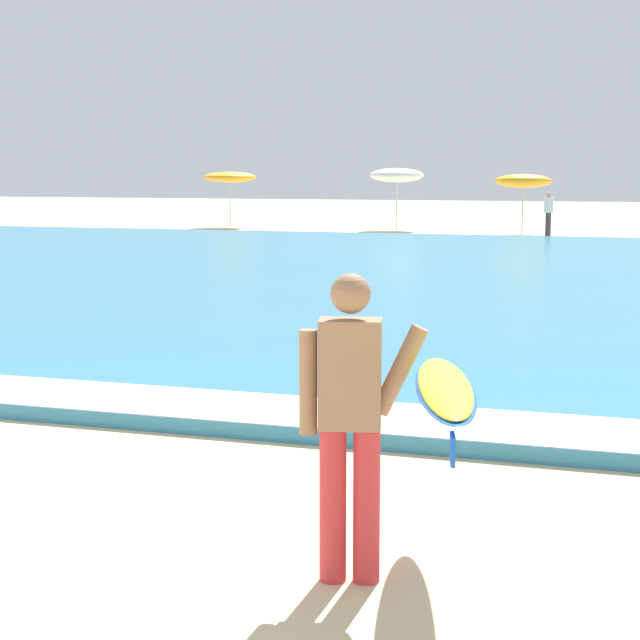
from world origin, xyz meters
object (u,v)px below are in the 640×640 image
object	(u,v)px
beach_umbrella_0	(230,177)
beachgoer_near_row_left	(548,213)
surfer_with_board	(394,402)
beach_umbrella_1	(397,175)
beach_umbrella_2	(523,181)

from	to	relation	value
beach_umbrella_0	beachgoer_near_row_left	bearing A→B (deg)	-10.55
surfer_with_board	beach_umbrella_0	bearing A→B (deg)	114.43
beach_umbrella_0	beach_umbrella_1	xyz separation A→B (m)	(7.06, 0.06, 0.08)
beach_umbrella_0	beach_umbrella_2	world-z (taller)	beach_umbrella_0
beach_umbrella_1	beachgoer_near_row_left	size ratio (longest dim) A/B	1.54
beach_umbrella_0	surfer_with_board	bearing A→B (deg)	-65.57
surfer_with_board	beach_umbrella_1	bearing A→B (deg)	104.17
beach_umbrella_0	beachgoer_near_row_left	distance (m)	13.51
surfer_with_board	beach_umbrella_2	size ratio (longest dim) A/B	1.08
surfer_with_board	beachgoer_near_row_left	xyz separation A→B (m)	(-2.72, 32.64, -0.18)
beachgoer_near_row_left	beach_umbrella_0	bearing A→B (deg)	169.45
surfer_with_board	beachgoer_near_row_left	distance (m)	32.75
beach_umbrella_0	beach_umbrella_1	world-z (taller)	beach_umbrella_1
beach_umbrella_1	beachgoer_near_row_left	distance (m)	6.78
surfer_with_board	beach_umbrella_2	world-z (taller)	beach_umbrella_2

